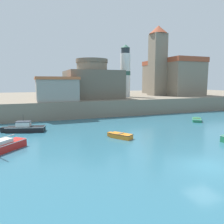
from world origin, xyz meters
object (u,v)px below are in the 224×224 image
(fortress, at_px, (92,83))
(harbor_shed_mid_row, at_px, (57,89))
(dinghy_green_3, at_px, (197,120))
(lighthouse, at_px, (125,72))
(church, at_px, (170,75))
(dinghy_orange_0, at_px, (120,136))
(motorboat_black_1, at_px, (24,128))

(fortress, xyz_separation_m, harbor_shed_mid_row, (-8.00, -4.60, -1.10))
(dinghy_green_3, bearing_deg, lighthouse, 106.91)
(church, distance_m, harbor_shed_mid_row, 32.71)
(dinghy_orange_0, bearing_deg, fortress, 82.67)
(dinghy_green_3, xyz_separation_m, fortress, (-13.34, 17.05, 6.11))
(motorboat_black_1, bearing_deg, fortress, 48.49)
(dinghy_orange_0, bearing_deg, lighthouse, 64.87)
(lighthouse, bearing_deg, dinghy_orange_0, -115.13)
(dinghy_orange_0, relative_size, motorboat_black_1, 0.55)
(motorboat_black_1, xyz_separation_m, dinghy_green_3, (26.88, -1.75, -0.24))
(dinghy_orange_0, xyz_separation_m, dinghy_green_3, (16.27, 5.71, -0.04))
(church, bearing_deg, fortress, -168.08)
(fortress, bearing_deg, dinghy_orange_0, -97.33)
(fortress, bearing_deg, lighthouse, 3.80)
(dinghy_orange_0, height_order, motorboat_black_1, motorboat_black_1)
(dinghy_orange_0, distance_m, fortress, 23.74)
(church, bearing_deg, motorboat_black_1, -151.18)
(motorboat_black_1, height_order, fortress, fortress)
(lighthouse, relative_size, harbor_shed_mid_row, 1.57)
(dinghy_orange_0, height_order, fortress, fortress)
(dinghy_orange_0, height_order, lighthouse, lighthouse)
(motorboat_black_1, xyz_separation_m, lighthouse, (21.54, 15.83, 8.27))
(dinghy_green_3, bearing_deg, dinghy_orange_0, -160.67)
(church, bearing_deg, dinghy_green_3, -114.06)
(harbor_shed_mid_row, bearing_deg, church, 16.94)
(lighthouse, bearing_deg, dinghy_green_3, -73.09)
(dinghy_orange_0, bearing_deg, church, 46.68)
(dinghy_orange_0, bearing_deg, harbor_shed_mid_row, 105.61)
(dinghy_orange_0, distance_m, lighthouse, 27.08)
(motorboat_black_1, relative_size, harbor_shed_mid_row, 0.76)
(motorboat_black_1, xyz_separation_m, church, (36.68, 20.18, 7.92))
(church, relative_size, harbor_shed_mid_row, 2.33)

